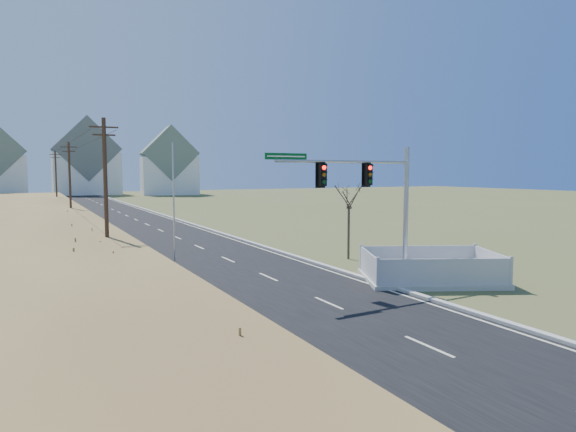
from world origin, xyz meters
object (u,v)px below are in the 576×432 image
object	(u,v)px
traffic_signal_mast	(379,198)
open_sign	(459,276)
bare_tree	(349,195)
fence_enclosure	(430,275)
flagpole	(174,224)

from	to	relation	value
traffic_signal_mast	open_sign	distance (m)	5.56
open_sign	bare_tree	xyz separation A→B (m)	(-0.96, 8.42, 3.73)
fence_enclosure	open_sign	distance (m)	1.39
fence_enclosure	bare_tree	world-z (taller)	bare_tree
traffic_signal_mast	flagpole	distance (m)	10.61
traffic_signal_mast	fence_enclosure	world-z (taller)	traffic_signal_mast
traffic_signal_mast	open_sign	world-z (taller)	traffic_signal_mast
open_sign	flagpole	distance (m)	14.73
open_sign	traffic_signal_mast	bearing A→B (deg)	165.99
bare_tree	fence_enclosure	bearing A→B (deg)	-90.00
traffic_signal_mast	open_sign	xyz separation A→B (m)	(3.30, -2.27, -3.85)
open_sign	bare_tree	bearing A→B (deg)	117.03
fence_enclosure	bare_tree	size ratio (longest dim) A/B	1.55
flagpole	bare_tree	distance (m)	11.39
open_sign	bare_tree	world-z (taller)	bare_tree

